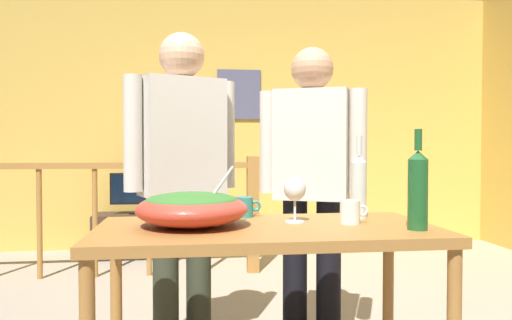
% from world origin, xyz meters
% --- Properties ---
extents(back_wall, '(5.77, 0.10, 2.78)m').
position_xyz_m(back_wall, '(0.00, 3.00, 1.39)').
color(back_wall, gold).
rests_on(back_wall, ground_plane).
extents(framed_picture, '(0.47, 0.03, 0.53)m').
position_xyz_m(framed_picture, '(0.00, 2.94, 1.66)').
color(framed_picture, '#4E506E').
extents(stair_railing, '(2.74, 0.10, 1.01)m').
position_xyz_m(stair_railing, '(-0.89, 1.81, 0.61)').
color(stair_railing, '#9E6B33').
rests_on(stair_railing, ground_plane).
extents(tv_console, '(0.90, 0.40, 0.41)m').
position_xyz_m(tv_console, '(-1.03, 2.65, 0.21)').
color(tv_console, '#38281E').
rests_on(tv_console, ground_plane).
extents(flat_screen_tv, '(0.57, 0.12, 0.41)m').
position_xyz_m(flat_screen_tv, '(-1.03, 2.62, 0.66)').
color(flat_screen_tv, black).
rests_on(flat_screen_tv, tv_console).
extents(serving_table, '(1.31, 0.66, 0.78)m').
position_xyz_m(serving_table, '(-0.21, -0.52, 0.69)').
color(serving_table, '#9E6B33').
rests_on(serving_table, ground_plane).
extents(salad_bowl, '(0.43, 0.43, 0.24)m').
position_xyz_m(salad_bowl, '(-0.50, -0.49, 0.85)').
color(salad_bowl, '#CC3D2D').
rests_on(salad_bowl, serving_table).
extents(wine_glass, '(0.09, 0.09, 0.19)m').
position_xyz_m(wine_glass, '(-0.09, -0.45, 0.91)').
color(wine_glass, silver).
rests_on(wine_glass, serving_table).
extents(wine_bottle_clear, '(0.07, 0.07, 0.36)m').
position_xyz_m(wine_bottle_clear, '(0.22, -0.36, 0.92)').
color(wine_bottle_clear, silver).
rests_on(wine_bottle_clear, serving_table).
extents(wine_bottle_green, '(0.07, 0.07, 0.37)m').
position_xyz_m(wine_bottle_green, '(0.33, -0.68, 0.93)').
color(wine_bottle_green, '#1E5628').
rests_on(wine_bottle_green, serving_table).
extents(mug_white, '(0.12, 0.08, 0.09)m').
position_xyz_m(mug_white, '(0.13, -0.51, 0.83)').
color(mug_white, white).
rests_on(mug_white, serving_table).
extents(mug_teal, '(0.11, 0.08, 0.09)m').
position_xyz_m(mug_teal, '(-0.27, -0.27, 0.82)').
color(mug_teal, teal).
rests_on(mug_teal, serving_table).
extents(person_standing_left, '(0.56, 0.36, 1.67)m').
position_xyz_m(person_standing_left, '(-0.55, 0.13, 0.99)').
color(person_standing_left, '#2D3323').
rests_on(person_standing_left, ground_plane).
extents(person_standing_right, '(0.53, 0.35, 1.61)m').
position_xyz_m(person_standing_right, '(0.13, 0.13, 0.95)').
color(person_standing_right, black).
rests_on(person_standing_right, ground_plane).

